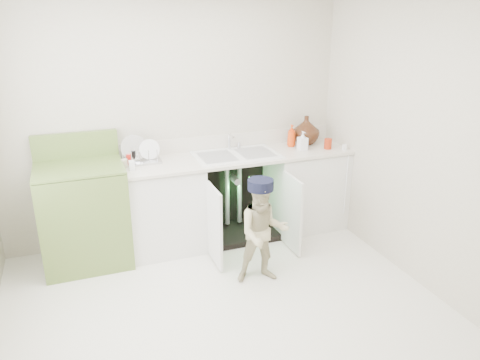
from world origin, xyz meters
The scene contains 5 objects.
ground centered at (0.00, 0.00, 0.00)m, with size 3.50×3.50×0.00m, color beige.
room_shell centered at (0.00, 0.00, 1.25)m, with size 6.00×5.50×1.26m.
counter_run centered at (0.57, 1.21, 0.47)m, with size 2.44×1.02×1.21m.
avocado_stove centered at (-0.98, 1.18, 0.50)m, with size 0.78×0.65×1.21m.
repair_worker centered at (0.46, 0.29, 0.48)m, with size 0.52×0.80×0.95m.
Camera 1 is at (-1.01, -3.07, 2.30)m, focal length 35.00 mm.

